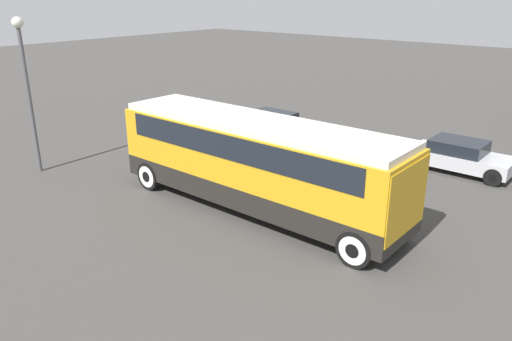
{
  "coord_description": "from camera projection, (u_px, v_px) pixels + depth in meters",
  "views": [
    {
      "loc": [
        10.25,
        -12.24,
        7.29
      ],
      "look_at": [
        0.0,
        0.0,
        1.46
      ],
      "focal_mm": 35.0,
      "sensor_mm": 36.0,
      "label": 1
    }
  ],
  "objects": [
    {
      "name": "lamp_post",
      "position": [
        26.0,
        75.0,
        19.81
      ],
      "size": [
        0.44,
        0.44,
        6.29
      ],
      "color": "#515156",
      "rests_on": "ground_plane"
    },
    {
      "name": "tour_bus",
      "position": [
        258.0,
        157.0,
        16.77
      ],
      "size": [
        10.82,
        2.66,
        3.24
      ],
      "color": "black",
      "rests_on": "ground_plane"
    },
    {
      "name": "parked_car_near",
      "position": [
        274.0,
        127.0,
        25.17
      ],
      "size": [
        4.19,
        1.82,
        1.47
      ],
      "color": "#7A6B5B",
      "rests_on": "ground_plane"
    },
    {
      "name": "parked_car_mid",
      "position": [
        460.0,
        156.0,
        20.93
      ],
      "size": [
        4.1,
        1.92,
        1.34
      ],
      "color": "#BCBCC1",
      "rests_on": "ground_plane"
    },
    {
      "name": "ground_plane",
      "position": [
        256.0,
        209.0,
        17.49
      ],
      "size": [
        120.0,
        120.0,
        0.0
      ],
      "primitive_type": "plane",
      "color": "#423F3D"
    }
  ]
}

